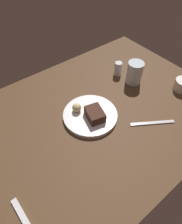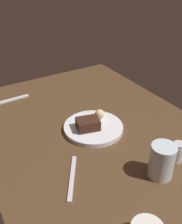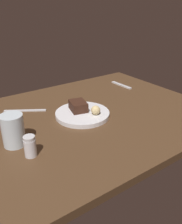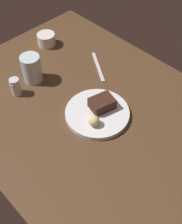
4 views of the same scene
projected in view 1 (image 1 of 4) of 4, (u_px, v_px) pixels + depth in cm
name	position (u px, v px, depth cm)	size (l,w,h in cm)	color
dining_table	(93.00, 117.00, 88.07)	(120.00, 84.00, 3.00)	#4C331E
dessert_plate	(90.00, 115.00, 85.48)	(23.59, 23.59, 1.84)	silver
chocolate_cake_slice	(95.00, 114.00, 81.98)	(8.59, 6.53, 4.12)	#381E14
bread_roll	(77.00, 107.00, 84.57)	(3.97, 3.97, 3.97)	#DBC184
salt_shaker	(118.00, 69.00, 103.13)	(4.01, 4.01, 7.29)	silver
water_glass	(135.00, 73.00, 97.37)	(7.80, 7.80, 11.51)	silver
dessert_spoon	(24.00, 219.00, 59.09)	(15.00, 1.80, 0.70)	silver
butter_knife	(152.00, 123.00, 83.51)	(19.00, 1.40, 0.50)	silver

